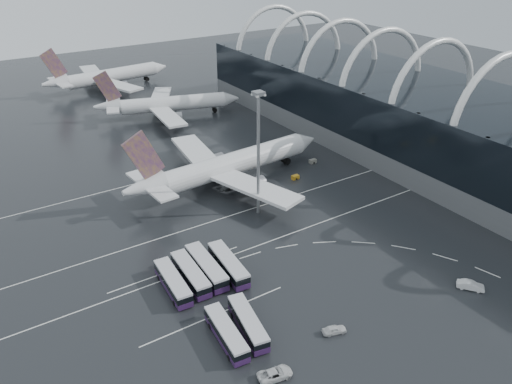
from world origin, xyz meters
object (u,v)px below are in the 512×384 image
gse_cart_belly_e (235,162)px  bus_row_far_a (226,333)px  floodlight_mast (258,140)px  airliner_gate_c (106,77)px  van_curve_b (334,330)px  van_curve_c (471,285)px  bus_row_near_c (206,267)px  gse_cart_belly_a (295,177)px  airliner_main (227,166)px  gse_cart_belly_c (269,190)px  bus_row_far_b (248,323)px  bus_row_near_b (191,274)px  van_curve_a (275,374)px  bus_row_near_d (228,265)px  airliner_gate_b (166,104)px  bus_row_near_a (173,282)px

gse_cart_belly_e → bus_row_far_a: bearing=-122.0°
floodlight_mast → gse_cart_belly_e: (9.60, 26.58, -17.84)m
airliner_gate_c → bus_row_far_a: bearing=-107.1°
van_curve_b → van_curve_c: 29.39m
bus_row_near_c → gse_cart_belly_a: 46.61m
airliner_main → gse_cart_belly_c: (6.75, -10.03, -4.48)m
airliner_gate_c → gse_cart_belly_e: 95.15m
bus_row_far_b → airliner_gate_c: bearing=0.8°
bus_row_near_b → van_curve_a: bus_row_near_b is taller
bus_row_near_c → bus_row_far_b: size_ratio=1.10×
van_curve_a → gse_cart_belly_c: 59.73m
bus_row_far_b → bus_row_near_b: bearing=17.8°
bus_row_near_c → gse_cart_belly_c: size_ratio=6.74×
airliner_gate_c → bus_row_near_d: bearing=-104.5°
van_curve_b → gse_cart_belly_c: size_ratio=1.98×
airliner_gate_c → floodlight_mast: size_ratio=1.85×
airliner_gate_c → van_curve_b: bearing=-101.0°
gse_cart_belly_c → floodlight_mast: bearing=-138.6°
van_curve_a → gse_cart_belly_e: van_curve_a is taller
airliner_gate_b → bus_row_far_b: bearing=-89.7°
airliner_main → airliner_gate_b: size_ratio=1.18×
van_curve_a → floodlight_mast: size_ratio=0.18×
airliner_gate_c → bus_row_near_c: (-25.10, -136.22, -2.98)m
airliner_gate_b → van_curve_a: size_ratio=9.30×
gse_cart_belly_a → airliner_gate_b: bearing=97.1°
gse_cart_belly_e → airliner_gate_c: bearing=93.7°
van_curve_c → bus_row_far_b: bearing=123.1°
van_curve_c → bus_row_near_c: bearing=103.4°
bus_row_near_a → bus_row_near_d: bus_row_near_d is taller
van_curve_c → bus_row_near_b: bearing=105.9°
bus_row_near_d → gse_cart_belly_c: bearing=-42.0°
van_curve_a → bus_row_near_b: bearing=11.5°
bus_row_near_c → floodlight_mast: (21.61, 14.77, 16.63)m
van_curve_b → van_curve_a: bearing=117.7°
airliner_gate_c → gse_cart_belly_a: airliner_gate_c is taller
bus_row_near_a → bus_row_near_b: 3.90m
airliner_gate_c → floodlight_mast: bearing=-97.4°
bus_row_near_d → gse_cart_belly_a: (35.75, 25.88, -1.28)m
bus_row_near_d → gse_cart_belly_c: size_ratio=6.61×
van_curve_b → bus_row_near_a: bearing=53.5°
gse_cart_belly_a → gse_cart_belly_e: bearing=116.6°
bus_row_far_a → gse_cart_belly_a: (45.30, 41.68, -1.12)m
airliner_main → bus_row_far_a: bearing=-124.5°
airliner_gate_c → bus_row_near_d: airliner_gate_c is taller
airliner_gate_b → bus_row_near_b: size_ratio=3.77×
airliner_main → bus_row_far_a: size_ratio=4.75×
bus_row_far_b → floodlight_mast: 42.85m
gse_cart_belly_a → bus_row_far_a: bearing=-137.4°
bus_row_near_d → van_curve_c: 45.75m
bus_row_near_b → bus_row_near_c: bearing=-82.6°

